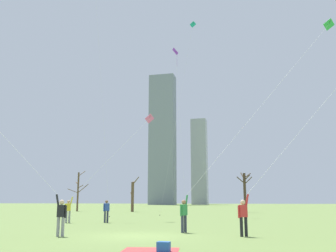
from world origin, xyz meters
TOP-DOWN VIEW (x-y plane):
  - ground_plane at (0.00, 0.00)m, footprint 400.00×400.00m
  - kite_flyer_midfield_left_yellow at (-5.18, -0.73)m, footprint 14.04×2.46m
  - kite_flyer_foreground_right_blue at (6.13, 1.89)m, footprint 11.96×8.94m
  - kite_flyer_midfield_right_pink at (-7.68, 9.15)m, footprint 5.18×5.63m
  - kite_flyer_far_back_green at (2.96, 3.55)m, footprint 10.32×10.75m
  - bystander_watching_nearby at (-5.53, 9.55)m, footprint 0.37×0.42m
  - distant_kite_low_near_trees_teal at (-2.14, 25.58)m, footprint 4.01×2.58m
  - distant_kite_drifting_left_red at (-10.89, 17.57)m, footprint 2.62×1.58m
  - distant_kite_high_overhead_purple at (-3.75, 25.89)m, footprint 0.73×4.64m
  - picnic_spot at (2.28, -4.80)m, footprint 2.01×1.68m
  - bare_tree_left_of_center at (-21.70, 36.74)m, footprint 2.89×2.19m
  - bare_tree_right_of_center at (3.53, 37.47)m, footprint 2.17×2.29m
  - bare_tree_rightmost at (-12.66, 36.25)m, footprint 1.89×2.45m
  - skyline_squat_block at (-19.47, 145.72)m, footprint 6.67×5.65m
  - skyline_wide_slab at (-33.66, 135.40)m, footprint 10.80×6.19m

SIDE VIEW (x-z plane):
  - ground_plane at x=0.00m, z-range 0.00..0.00m
  - picnic_spot at x=2.28m, z-range -0.06..0.25m
  - bystander_watching_nearby at x=-5.53m, z-range 0.09..1.71m
  - kite_flyer_midfield_right_pink at x=-7.68m, z-range -2.83..6.24m
  - bare_tree_rightmost at x=-12.66m, z-range -0.12..4.88m
  - kite_flyer_midfield_left_yellow at x=-5.18m, z-range -3.99..9.20m
  - kite_flyer_foreground_right_blue at x=6.13m, z-range -5.01..10.30m
  - kite_flyer_far_back_green at x=2.96m, z-range -5.06..10.56m
  - bare_tree_right_of_center at x=3.53m, z-range 0.22..5.84m
  - bare_tree_left_of_center at x=-21.70m, z-range 0.05..6.30m
  - distant_kite_high_overhead_purple at x=-3.75m, z-range 7.93..28.15m
  - skyline_squat_block at x=-19.47m, z-range 0.00..37.34m
  - distant_kite_low_near_trees_teal at x=-2.14m, z-range 7.95..31.54m
  - distant_kite_drifting_left_red at x=-10.89m, z-range 9.73..36.45m
  - skyline_wide_slab at x=-33.66m, z-range 0.00..55.52m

